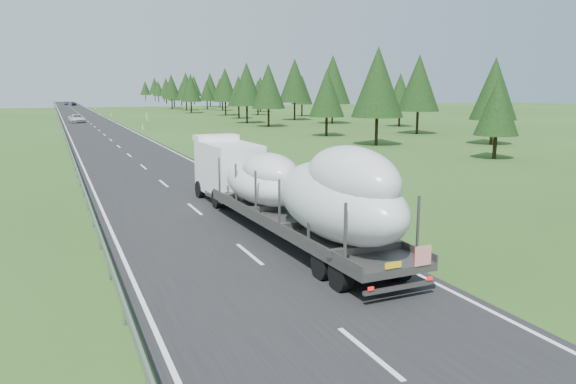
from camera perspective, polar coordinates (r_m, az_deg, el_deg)
name	(u,v)px	position (r m, az deg, el deg)	size (l,w,h in m)	color
ground	(369,353)	(14.38, 8.22, -15.90)	(400.00, 400.00, 0.00)	#284B19
road_surface	(91,124)	(111.38, -19.40, 6.57)	(10.00, 400.00, 0.02)	black
guardrail	(60,121)	(111.09, -22.16, 6.69)	(0.10, 400.00, 0.76)	slate
marker_posts	(102,110)	(166.62, -18.39, 7.90)	(0.13, 350.08, 1.00)	silver
highway_sign	(147,118)	(92.17, -14.16, 7.29)	(0.08, 0.90, 2.60)	slate
tree_line_right	(256,86)	(135.52, -3.30, 10.68)	(28.70, 339.35, 12.57)	black
boat_truck	(286,185)	(24.04, -0.24, 0.69)	(3.36, 19.84, 4.49)	white
distant_van	(77,119)	(115.53, -20.67, 7.00)	(2.61, 5.66, 1.57)	silver
distant_car_dark	(74,104)	(234.62, -20.93, 8.38)	(1.77, 4.41, 1.50)	black
distant_car_blue	(66,103)	(244.49, -21.60, 8.37)	(1.42, 4.08, 1.35)	#171640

